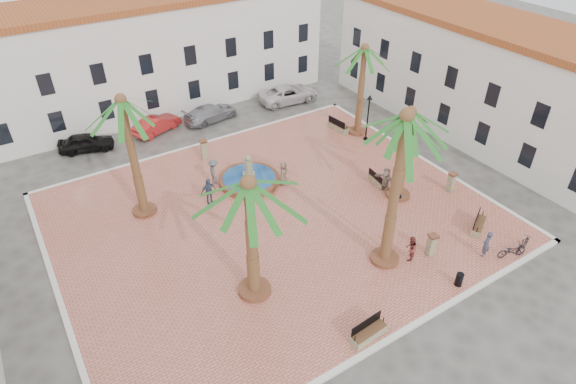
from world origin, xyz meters
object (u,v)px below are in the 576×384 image
(bollard_n, at_px, (204,149))
(cyclist_a, at_px, (486,244))
(bench_ne, at_px, (338,127))
(pedestrian_east, at_px, (386,180))
(palm_ne, at_px, (364,58))
(bicycle_b, at_px, (523,244))
(litter_bin, at_px, (459,279))
(pedestrian_north, at_px, (214,172))
(bench_s, at_px, (369,333))
(palm_sw, at_px, (249,199))
(lamppost_s, at_px, (395,211))
(car_silver, at_px, (211,113))
(palm_nw, at_px, (124,113))
(fountain, at_px, (249,179))
(bicycle_a, at_px, (512,250))
(bollard_e, at_px, (451,182))
(car_black, at_px, (86,142))
(car_red, at_px, (157,124))
(car_white, at_px, (288,94))
(bollard_se, at_px, (432,244))
(lamppost_e, at_px, (369,110))
(cyclist_b, at_px, (411,249))
(bench_se, at_px, (479,225))
(pedestrian_fountain_a, at_px, (283,173))
(palm_e, at_px, (409,124))
(palm_s, at_px, (404,134))
(pedestrian_fountain_b, at_px, (209,191))

(bollard_n, xyz_separation_m, cyclist_a, (9.02, -18.32, 0.07))
(bench_ne, xyz_separation_m, pedestrian_east, (-2.69, -8.70, 0.61))
(palm_ne, distance_m, bicycle_b, 17.25)
(litter_bin, height_order, pedestrian_north, pedestrian_north)
(bench_s, distance_m, litter_bin, 6.25)
(palm_sw, relative_size, lamppost_s, 1.66)
(bicycle_b, distance_m, car_silver, 26.18)
(lamppost_s, bearing_deg, palm_nw, 133.42)
(fountain, bearing_deg, car_silver, 79.65)
(palm_ne, distance_m, bicycle_a, 17.34)
(bollard_e, bearing_deg, bollard_n, 133.79)
(pedestrian_east, relative_size, car_black, 0.44)
(pedestrian_east, bearing_deg, car_red, -155.56)
(car_black, bearing_deg, car_red, -74.11)
(bollard_e, bearing_deg, car_black, 135.60)
(bicycle_a, distance_m, car_white, 24.52)
(bollard_se, relative_size, car_silver, 0.29)
(palm_sw, bearing_deg, palm_ne, 34.55)
(car_black, height_order, car_silver, same)
(lamppost_e, relative_size, cyclist_b, 2.43)
(car_silver, bearing_deg, bollard_se, -179.92)
(palm_nw, distance_m, car_silver, 14.79)
(pedestrian_east, bearing_deg, car_silver, -168.27)
(litter_bin, height_order, bicycle_b, bicycle_b)
(bollard_se, bearing_deg, bicycle_b, -28.59)
(bollard_se, distance_m, bollard_n, 17.84)
(bollard_se, relative_size, bollard_e, 1.02)
(bollard_e, distance_m, cyclist_b, 7.88)
(bench_se, relative_size, car_red, 0.46)
(palm_sw, distance_m, car_black, 20.97)
(fountain, xyz_separation_m, car_red, (-2.75, 10.76, 0.24))
(bollard_se, height_order, bollard_n, bollard_n)
(palm_nw, bearing_deg, pedestrian_fountain_a, -12.71)
(bench_ne, relative_size, lamppost_e, 0.53)
(palm_e, xyz_separation_m, bollard_se, (-2.39, -5.23, -4.65))
(palm_s, bearing_deg, pedestrian_north, 111.51)
(pedestrian_east, xyz_separation_m, car_red, (-9.96, 16.63, -0.37))
(palm_nw, distance_m, pedestrian_fountain_b, 7.31)
(palm_nw, distance_m, bench_ne, 18.54)
(fountain, bearing_deg, bench_s, -95.89)
(palm_e, relative_size, litter_bin, 8.45)
(palm_ne, bearing_deg, litter_bin, -111.05)
(pedestrian_fountain_a, bearing_deg, cyclist_a, -107.05)
(bench_se, bearing_deg, cyclist_b, 148.08)
(bicycle_b, distance_m, car_red, 28.36)
(litter_bin, bearing_deg, pedestrian_fountain_a, 102.27)
(pedestrian_fountain_a, xyz_separation_m, car_red, (-4.66, 12.21, -0.34))
(bollard_se, relative_size, cyclist_a, 0.83)
(palm_sw, bearing_deg, bicycle_a, -21.93)
(litter_bin, relative_size, car_black, 0.19)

